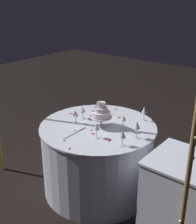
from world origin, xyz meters
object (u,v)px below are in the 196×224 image
object	(u,v)px
decorative_arch	(62,45)
wine_glass_3	(144,111)
tiered_cake	(101,113)
wine_glass_5	(96,128)
wine_glass_4	(123,135)
wine_glass_6	(76,114)
side_table	(180,199)
cake_knife	(75,132)
main_table	(98,158)
wine_glass_2	(123,119)
wine_glass_1	(137,126)
wine_glass_0	(83,110)

from	to	relation	value
decorative_arch	wine_glass_3	world-z (taller)	decorative_arch
tiered_cake	wine_glass_3	world-z (taller)	tiered_cake
decorative_arch	tiered_cake	bearing A→B (deg)	-93.64
wine_glass_5	wine_glass_4	bearing A→B (deg)	-174.77
wine_glass_4	wine_glass_6	xyz separation A→B (m)	(0.65, -0.09, -0.00)
decorative_arch	wine_glass_4	bearing A→B (deg)	-147.92
side_table	cake_knife	bearing A→B (deg)	9.07
main_table	wine_glass_2	distance (m)	0.57
wine_glass_1	wine_glass_6	world-z (taller)	wine_glass_1
decorative_arch	tiered_cake	world-z (taller)	decorative_arch
main_table	tiered_cake	distance (m)	0.53
wine_glass_0	wine_glass_5	bearing A→B (deg)	147.29
wine_glass_2	wine_glass_6	world-z (taller)	wine_glass_2
wine_glass_2	side_table	bearing A→B (deg)	167.32
main_table	wine_glass_1	xyz separation A→B (m)	(-0.45, -0.01, 0.51)
wine_glass_5	side_table	bearing A→B (deg)	-171.98
wine_glass_6	main_table	bearing A→B (deg)	-156.41
wine_glass_2	cake_knife	xyz separation A→B (m)	(0.34, 0.33, -0.12)
main_table	wine_glass_3	bearing A→B (deg)	-125.69
side_table	wine_glass_4	distance (m)	0.73
cake_knife	wine_glass_3	bearing A→B (deg)	-118.51
side_table	wine_glass_3	xyz separation A→B (m)	(0.68, -0.51, 0.48)
side_table	tiered_cake	world-z (taller)	tiered_cake
wine_glass_1	wine_glass_3	world-z (taller)	wine_glass_1
wine_glass_1	cake_knife	bearing A→B (deg)	27.98
cake_knife	wine_glass_4	bearing A→B (deg)	-171.31
main_table	wine_glass_4	world-z (taller)	wine_glass_4
wine_glass_1	wine_glass_5	size ratio (longest dim) A/B	1.25
tiered_cake	cake_knife	xyz separation A→B (m)	(0.10, 0.28, -0.14)
wine_glass_0	wine_glass_1	xyz separation A→B (m)	(-0.69, 0.03, 0.03)
tiered_cake	wine_glass_2	distance (m)	0.24
side_table	wine_glass_5	bearing A→B (deg)	8.02
side_table	tiered_cake	size ratio (longest dim) A/B	3.03
wine_glass_5	main_table	bearing A→B (deg)	-54.67
wine_glass_4	wine_glass_5	bearing A→B (deg)	5.23
wine_glass_0	wine_glass_3	world-z (taller)	wine_glass_3
wine_glass_0	wine_glass_1	distance (m)	0.69
wine_glass_3	cake_knife	xyz separation A→B (m)	(0.37, 0.68, -0.11)
wine_glass_2	wine_glass_4	xyz separation A→B (m)	(-0.17, 0.25, -0.02)
decorative_arch	wine_glass_5	size ratio (longest dim) A/B	17.99
main_table	wine_glass_2	world-z (taller)	wine_glass_2
wine_glass_6	wine_glass_3	bearing A→B (deg)	-135.46
wine_glass_4	wine_glass_6	size ratio (longest dim) A/B	1.07
side_table	wine_glass_6	distance (m)	1.29
main_table	wine_glass_5	size ratio (longest dim) A/B	8.65
wine_glass_0	wine_glass_6	distance (m)	0.13
decorative_arch	wine_glass_5	bearing A→B (deg)	-122.03
wine_glass_3	wine_glass_1	bearing A→B (deg)	111.33
wine_glass_3	wine_glass_5	xyz separation A→B (m)	(0.14, 0.63, -0.01)
wine_glass_0	wine_glass_3	distance (m)	0.65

